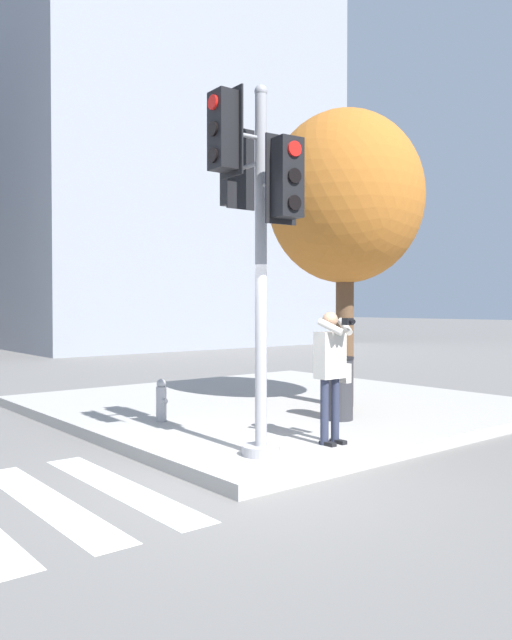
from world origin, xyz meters
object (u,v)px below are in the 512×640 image
at_px(person_photographer, 331,365).
at_px(fire_hydrant, 161,400).
at_px(street_tree, 345,199).
at_px(traffic_signal_pole, 252,209).
at_px(trash_bin, 339,388).

bearing_deg(person_photographer, fire_hydrant, 108.33).
bearing_deg(person_photographer, street_tree, 39.61).
xyz_separation_m(traffic_signal_pole, fire_hydrant, (0.32, 2.69, -2.65)).
distance_m(traffic_signal_pole, street_tree, 4.21).
distance_m(traffic_signal_pole, person_photographer, 2.31).
bearing_deg(traffic_signal_pole, person_photographer, -4.86).
bearing_deg(traffic_signal_pole, trash_bin, 21.64).
height_order(street_tree, fire_hydrant, street_tree).
height_order(traffic_signal_pole, fire_hydrant, traffic_signal_pole).
distance_m(person_photographer, street_tree, 4.16).
distance_m(person_photographer, fire_hydrant, 3.03).
relative_size(traffic_signal_pole, person_photographer, 2.57).
distance_m(traffic_signal_pole, trash_bin, 3.74).
height_order(traffic_signal_pole, street_tree, street_tree).
bearing_deg(trash_bin, traffic_signal_pole, -158.36).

